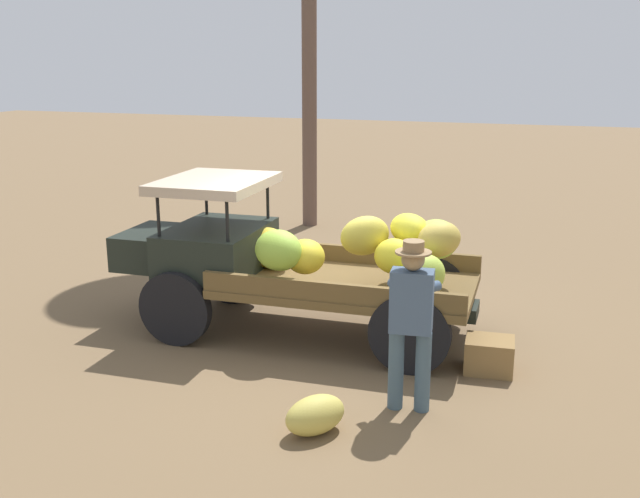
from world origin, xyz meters
TOP-DOWN VIEW (x-y plane):
  - ground_plane at (0.00, 0.00)m, footprint 60.00×60.00m
  - truck at (0.62, 0.03)m, footprint 4.52×1.86m
  - farmer at (-1.27, 1.58)m, footprint 0.52×0.47m
  - wooden_crate at (-1.93, 0.44)m, footprint 0.55×0.47m
  - loose_banana_bunch at (-0.56, 2.32)m, footprint 0.66×0.69m

SIDE VIEW (x-z plane):
  - ground_plane at x=0.00m, z-range 0.00..0.00m
  - loose_banana_bunch at x=-0.56m, z-range -0.01..0.37m
  - wooden_crate at x=-1.93m, z-range 0.00..0.37m
  - truck at x=0.62m, z-range -0.01..1.88m
  - farmer at x=-1.27m, z-range 0.12..1.81m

